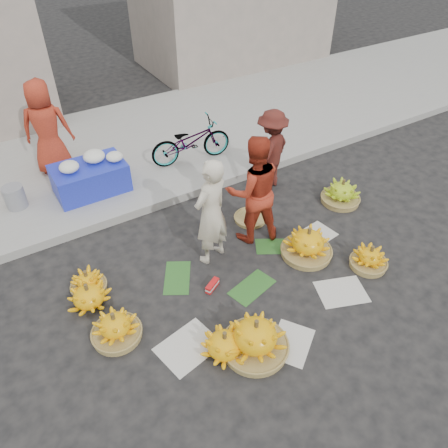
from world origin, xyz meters
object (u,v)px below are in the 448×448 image
banana_bunch_4 (308,243)px  banana_bunch_0 (115,327)px  flower_table (90,176)px  bicycle (191,141)px  vendor_cream (211,213)px

banana_bunch_4 → banana_bunch_0: bearing=179.0°
banana_bunch_4 → flower_table: (-2.22, 3.10, 0.19)m
flower_table → bicycle: (1.94, 0.00, 0.12)m
banana_bunch_4 → bicycle: bearing=95.2°
banana_bunch_4 → flower_table: size_ratio=0.68×
banana_bunch_0 → vendor_cream: bearing=20.2°
banana_bunch_0 → flower_table: (0.72, 3.05, 0.23)m
banana_bunch_4 → vendor_cream: bearing=150.9°
bicycle → banana_bunch_0: bearing=146.0°
vendor_cream → flower_table: vendor_cream is taller
banana_bunch_0 → banana_bunch_4: 2.94m
flower_table → bicycle: bicycle is taller
flower_table → bicycle: 1.95m
flower_table → vendor_cream: bearing=-67.9°
flower_table → bicycle: size_ratio=0.78×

